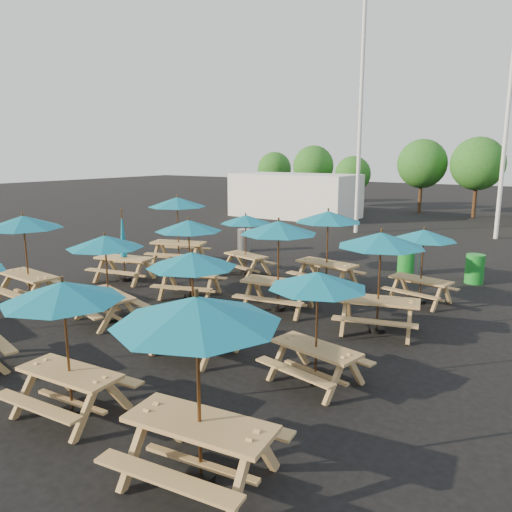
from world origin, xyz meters
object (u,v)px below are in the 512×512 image
Objects in this scene: picnic_unit_2 at (124,252)px; picnic_unit_9 at (192,266)px; picnic_unit_3 at (177,206)px; picnic_unit_8 at (63,300)px; picnic_unit_1 at (24,228)px; picnic_unit_6 at (189,231)px; picnic_unit_11 at (328,222)px; picnic_unit_12 at (197,323)px; picnic_unit_7 at (246,223)px; waste_bin_0 at (244,240)px; picnic_unit_13 at (318,287)px; picnic_unit_5 at (105,247)px; picnic_unit_14 at (381,246)px; picnic_unit_15 at (424,240)px; picnic_unit_10 at (279,233)px; waste_bin_1 at (406,260)px; waste_bin_3 at (413,260)px; waste_bin_2 at (407,260)px; waste_bin_4 at (475,269)px.

picnic_unit_2 reaches higher than picnic_unit_9.
picnic_unit_8 is at bearing -75.15° from picnic_unit_3.
picnic_unit_1 is at bearing -108.33° from picnic_unit_2.
picnic_unit_6 is 4.25m from picnic_unit_11.
picnic_unit_12 is at bearing -15.85° from picnic_unit_1.
picnic_unit_3 is at bearing -163.85° from picnic_unit_7.
picnic_unit_11 is 2.57× the size of waste_bin_0.
picnic_unit_13 is at bearing -56.89° from picnic_unit_11.
picnic_unit_5 is 6.56m from picnic_unit_14.
picnic_unit_15 is (0.09, 9.41, -0.33)m from picnic_unit_12.
waste_bin_0 is (-2.49, 9.38, -1.42)m from picnic_unit_5.
picnic_unit_1 is 1.02× the size of picnic_unit_10.
picnic_unit_11 is 6.71m from picnic_unit_13.
picnic_unit_6 is 7.86m from waste_bin_1.
waste_bin_0 is at bearing 122.68° from picnic_unit_10.
picnic_unit_2 is 9.90m from waste_bin_3.
picnic_unit_3 is 1.29× the size of picnic_unit_13.
picnic_unit_3 reaches higher than waste_bin_2.
picnic_unit_9 is at bearing 84.97° from picnic_unit_8.
picnic_unit_9 is 9.99m from waste_bin_3.
picnic_unit_6 is at bearing -124.30° from waste_bin_2.
picnic_unit_3 is at bearing -170.64° from picnic_unit_11.
picnic_unit_2 is 2.54× the size of waste_bin_0.
picnic_unit_10 reaches higher than picnic_unit_7.
picnic_unit_8 is (5.90, -6.36, 0.93)m from picnic_unit_2.
waste_bin_3 is at bearing 107.39° from picnic_unit_13.
waste_bin_3 is at bearing 72.58° from picnic_unit_11.
picnic_unit_8 is at bearing -81.16° from picnic_unit_11.
picnic_unit_6 is at bearing 178.50° from picnic_unit_10.
picnic_unit_7 is 6.01m from waste_bin_3.
picnic_unit_7 is (-0.26, 3.20, -0.17)m from picnic_unit_6.
picnic_unit_7 is at bearing 105.72° from picnic_unit_5.
picnic_unit_1 is 3.14m from picnic_unit_5.
waste_bin_1 is at bearing 48.82° from picnic_unit_7.
picnic_unit_11 is at bearing -139.64° from waste_bin_4.
picnic_unit_14 is at bearing 42.99° from picnic_unit_5.
picnic_unit_14 reaches higher than waste_bin_0.
picnic_unit_15 is at bearing 60.18° from picnic_unit_5.
picnic_unit_1 is 6.90m from picnic_unit_7.
picnic_unit_11 is 0.99× the size of picnic_unit_14.
picnic_unit_7 is at bearing 144.58° from picnic_unit_13.
picnic_unit_8 is 2.82m from picnic_unit_12.
waste_bin_3 and waste_bin_4 have the same top height.
picnic_unit_11 is at bearing -115.07° from waste_bin_2.
picnic_unit_6 is 6.56m from picnic_unit_15.
waste_bin_1 is at bearing 124.20° from picnic_unit_15.
picnic_unit_7 is (3.10, 6.16, -0.34)m from picnic_unit_1.
picnic_unit_13 is at bearing -80.75° from picnic_unit_15.
picnic_unit_1 is at bearing -109.45° from picnic_unit_3.
picnic_unit_12 is at bearing -56.91° from waste_bin_0.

